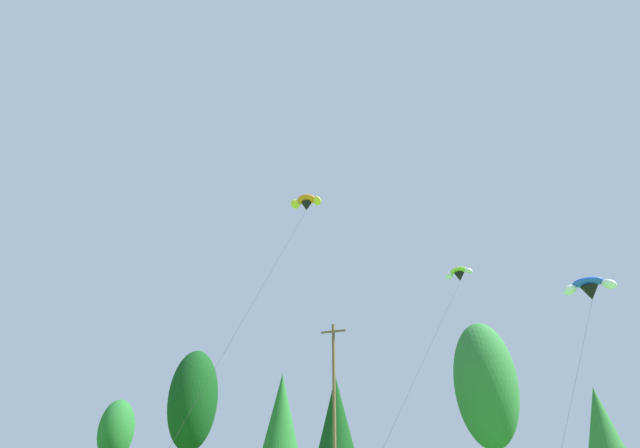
# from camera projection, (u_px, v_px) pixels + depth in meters

# --- Properties ---
(treeline_tree_a) EXTENTS (4.29, 4.29, 9.20)m
(treeline_tree_a) POSITION_uv_depth(u_px,v_px,m) (116.00, 430.00, 60.80)
(treeline_tree_a) COLOR #472D19
(treeline_tree_a) RESTS_ON ground_plane
(treeline_tree_b) EXTENTS (5.61, 5.61, 14.12)m
(treeline_tree_b) POSITION_uv_depth(u_px,v_px,m) (193.00, 400.00, 56.58)
(treeline_tree_b) COLOR #472D19
(treeline_tree_b) RESTS_ON ground_plane
(treeline_tree_c) EXTENTS (4.06, 4.06, 11.17)m
(treeline_tree_c) POSITION_uv_depth(u_px,v_px,m) (281.00, 413.00, 53.86)
(treeline_tree_c) COLOR #472D19
(treeline_tree_c) RESTS_ON ground_plane
(treeline_tree_d) EXTENTS (3.81, 3.81, 10.05)m
(treeline_tree_d) POSITION_uv_depth(u_px,v_px,m) (336.00, 415.00, 48.24)
(treeline_tree_d) COLOR #472D19
(treeline_tree_d) RESTS_ON ground_plane
(treeline_tree_e) EXTENTS (5.67, 5.67, 14.34)m
(treeline_tree_e) POSITION_uv_depth(u_px,v_px,m) (486.00, 384.00, 45.26)
(treeline_tree_e) COLOR #472D19
(treeline_tree_e) RESTS_ON ground_plane
(treeline_tree_f) EXTENTS (3.38, 3.38, 8.11)m
(treeline_tree_f) POSITION_uv_depth(u_px,v_px,m) (601.00, 424.00, 41.50)
(treeline_tree_f) COLOR #472D19
(treeline_tree_f) RESTS_ON ground_plane
(utility_pole) EXTENTS (2.20, 0.26, 12.76)m
(utility_pole) POSITION_uv_depth(u_px,v_px,m) (334.00, 400.00, 39.00)
(utility_pole) COLOR brown
(utility_pole) RESTS_ON ground_plane
(parafoil_kite_high_orange) EXTENTS (2.72, 16.63, 20.03)m
(parafoil_kite_high_orange) POSITION_uv_depth(u_px,v_px,m) (306.00, 203.00, 38.26)
(parafoil_kite_high_orange) COLOR orange
(parafoil_kite_mid_lime_white) EXTENTS (4.34, 21.70, 17.04)m
(parafoil_kite_mid_lime_white) POSITION_uv_depth(u_px,v_px,m) (459.00, 274.00, 45.54)
(parafoil_kite_mid_lime_white) COLOR #93D633
(parafoil_kite_far_blue_white) EXTENTS (6.60, 13.43, 13.05)m
(parafoil_kite_far_blue_white) POSITION_uv_depth(u_px,v_px,m) (589.00, 288.00, 34.69)
(parafoil_kite_far_blue_white) COLOR blue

